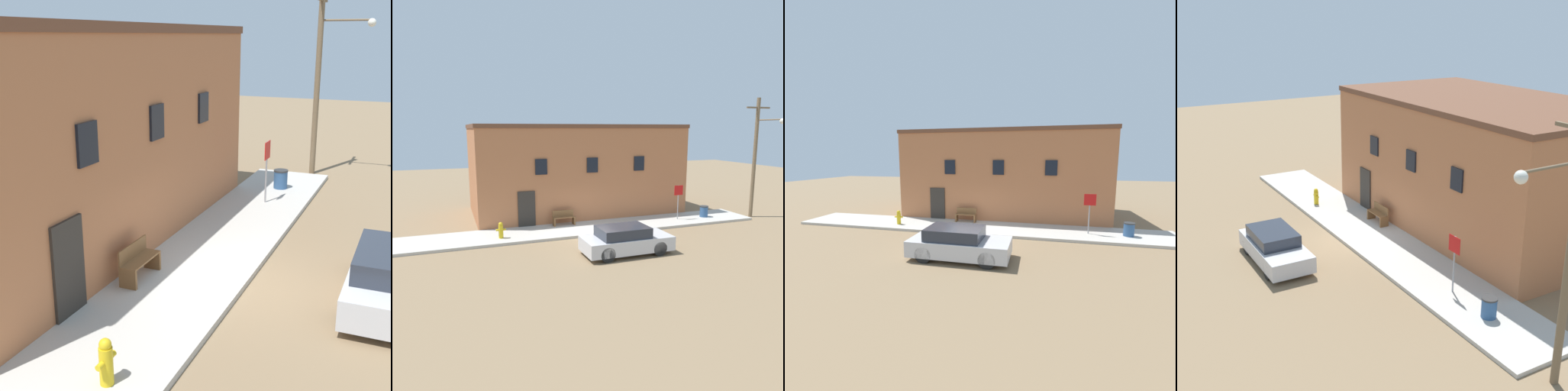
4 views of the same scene
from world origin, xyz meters
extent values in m
plane|color=#846B4C|center=(0.00, 0.00, 0.00)|extent=(80.00, 80.00, 0.00)
cube|color=#BCB7AD|center=(0.00, 1.46, 0.07)|extent=(21.98, 2.92, 0.15)
cube|color=#B26B42|center=(1.18, 6.69, 2.89)|extent=(13.55, 7.54, 5.77)
cube|color=brown|center=(1.18, 6.69, 5.89)|extent=(13.65, 7.64, 0.24)
cube|color=black|center=(-1.98, 2.89, 3.58)|extent=(0.70, 0.08, 0.90)
cube|color=black|center=(1.18, 2.89, 3.58)|extent=(0.70, 0.08, 0.90)
cube|color=black|center=(4.34, 2.89, 3.58)|extent=(0.70, 0.08, 0.90)
cube|color=#2D2823|center=(-2.88, 2.89, 1.10)|extent=(1.00, 0.08, 2.20)
cylinder|color=gold|center=(-4.64, 0.94, 0.49)|extent=(0.24, 0.24, 0.68)
sphere|color=gold|center=(-4.64, 0.94, 0.89)|extent=(0.21, 0.21, 0.21)
cylinder|color=gold|center=(-4.83, 0.94, 0.59)|extent=(0.13, 0.11, 0.11)
cylinder|color=gold|center=(-4.46, 0.94, 0.59)|extent=(0.13, 0.11, 0.11)
cylinder|color=gray|center=(6.32, 1.36, 1.22)|extent=(0.06, 0.06, 2.14)
cube|color=red|center=(6.32, 1.34, 1.98)|extent=(0.60, 0.02, 0.60)
cube|color=brown|center=(-1.40, 2.39, 0.38)|extent=(0.08, 0.44, 0.46)
cube|color=brown|center=(-0.20, 2.39, 0.38)|extent=(0.08, 0.44, 0.46)
cube|color=brown|center=(-0.80, 2.39, 0.63)|extent=(1.29, 0.44, 0.04)
cube|color=brown|center=(-0.80, 2.59, 0.83)|extent=(1.29, 0.04, 0.36)
cylinder|color=#2D517F|center=(8.28, 1.33, 0.47)|extent=(0.51, 0.51, 0.65)
cylinder|color=#2D2D2D|center=(8.28, 1.33, 0.83)|extent=(0.53, 0.53, 0.06)
cylinder|color=brown|center=(11.59, 0.79, 3.83)|extent=(0.23, 0.23, 7.66)
cylinder|color=brown|center=(11.59, -0.18, 6.29)|extent=(0.08, 1.95, 0.08)
sphere|color=silver|center=(11.59, -1.16, 6.19)|extent=(0.32, 0.32, 0.32)
cube|color=brown|center=(11.59, 0.79, 7.05)|extent=(1.80, 0.10, 0.10)
cylinder|color=black|center=(1.85, -2.40, 0.34)|extent=(0.68, 0.20, 0.68)
cylinder|color=black|center=(-0.73, -2.40, 0.34)|extent=(0.68, 0.20, 0.68)
camera|label=1|loc=(-11.25, -3.46, 5.73)|focal=50.00mm
camera|label=2|loc=(-7.06, -18.51, 5.76)|focal=35.00mm
camera|label=3|loc=(3.72, -13.16, 4.15)|focal=24.00mm
camera|label=4|loc=(19.97, -9.72, 9.67)|focal=50.00mm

